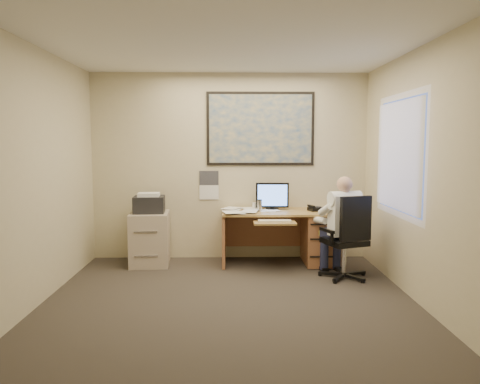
{
  "coord_description": "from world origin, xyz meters",
  "views": [
    {
      "loc": [
        0.01,
        -4.58,
        1.7
      ],
      "look_at": [
        0.13,
        1.3,
        1.08
      ],
      "focal_mm": 35.0,
      "sensor_mm": 36.0,
      "label": 1
    }
  ],
  "objects_px": {
    "desk": "(302,232)",
    "person": "(344,227)",
    "filing_cabinet": "(150,234)",
    "office_chair": "(344,254)"
  },
  "relations": [
    {
      "from": "desk",
      "to": "office_chair",
      "type": "distance_m",
      "value": 0.89
    },
    {
      "from": "desk",
      "to": "filing_cabinet",
      "type": "height_order",
      "value": "desk"
    },
    {
      "from": "desk",
      "to": "office_chair",
      "type": "relative_size",
      "value": 1.51
    },
    {
      "from": "office_chair",
      "to": "person",
      "type": "distance_m",
      "value": 0.34
    },
    {
      "from": "desk",
      "to": "office_chair",
      "type": "bearing_deg",
      "value": -62.98
    },
    {
      "from": "desk",
      "to": "person",
      "type": "height_order",
      "value": "person"
    },
    {
      "from": "office_chair",
      "to": "filing_cabinet",
      "type": "bearing_deg",
      "value": 143.53
    },
    {
      "from": "filing_cabinet",
      "to": "office_chair",
      "type": "distance_m",
      "value": 2.66
    },
    {
      "from": "filing_cabinet",
      "to": "desk",
      "type": "bearing_deg",
      "value": -3.44
    },
    {
      "from": "office_chair",
      "to": "person",
      "type": "xyz_separation_m",
      "value": [
        0.02,
        0.08,
        0.33
      ]
    }
  ]
}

